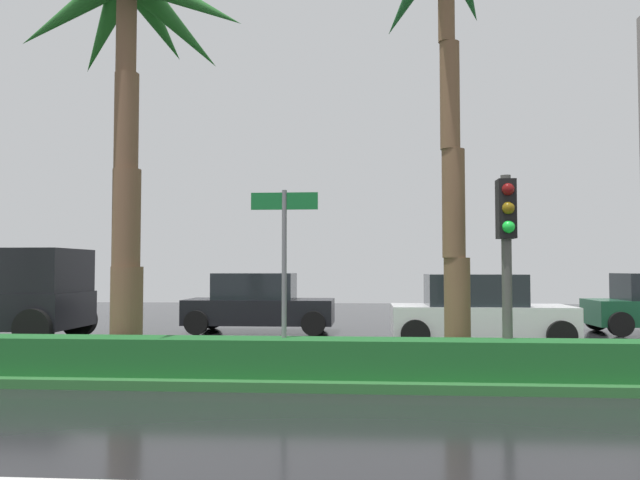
# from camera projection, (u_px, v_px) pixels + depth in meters

# --- Properties ---
(ground_plane) EXTENTS (90.00, 42.00, 0.10)m
(ground_plane) POSITION_uv_depth(u_px,v_px,m) (316.00, 366.00, 12.36)
(ground_plane) COLOR black
(median_strip) EXTENTS (85.50, 4.00, 0.15)m
(median_strip) POSITION_uv_depth(u_px,v_px,m) (312.00, 367.00, 11.36)
(median_strip) COLOR #2D6B33
(median_strip) RESTS_ON ground_plane
(median_hedge) EXTENTS (76.50, 0.70, 0.60)m
(median_hedge) POSITION_uv_depth(u_px,v_px,m) (304.00, 357.00, 9.99)
(median_hedge) COLOR #1E6028
(median_hedge) RESTS_ON median_strip
(palm_tree_centre_left) EXTENTS (4.58, 4.65, 7.55)m
(palm_tree_centre_left) POSITION_uv_depth(u_px,v_px,m) (127.00, 38.00, 11.41)
(palm_tree_centre_left) COLOR brown
(palm_tree_centre_left) RESTS_ON median_strip
(traffic_signal_median_right) EXTENTS (0.28, 0.43, 3.23)m
(traffic_signal_median_right) POSITION_uv_depth(u_px,v_px,m) (507.00, 237.00, 10.10)
(traffic_signal_median_right) COLOR #4C4C47
(traffic_signal_median_right) RESTS_ON median_strip
(street_name_sign) EXTENTS (1.10, 0.08, 3.00)m
(street_name_sign) POSITION_uv_depth(u_px,v_px,m) (284.00, 255.00, 10.22)
(street_name_sign) COLOR slate
(street_name_sign) RESTS_ON median_strip
(car_in_traffic_leading) EXTENTS (4.30, 2.02, 1.72)m
(car_in_traffic_leading) POSITION_uv_depth(u_px,v_px,m) (258.00, 304.00, 18.40)
(car_in_traffic_leading) COLOR black
(car_in_traffic_leading) RESTS_ON ground_plane
(car_in_traffic_second) EXTENTS (4.30, 2.02, 1.72)m
(car_in_traffic_second) POSITION_uv_depth(u_px,v_px,m) (478.00, 311.00, 15.30)
(car_in_traffic_second) COLOR white
(car_in_traffic_second) RESTS_ON ground_plane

